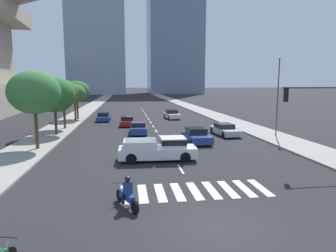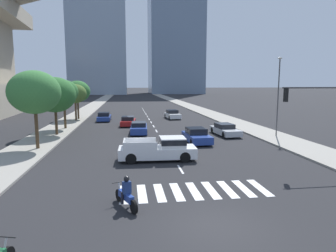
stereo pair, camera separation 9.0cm
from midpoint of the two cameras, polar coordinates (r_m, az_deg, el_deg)
name	(u,v)px [view 2 (the right image)]	position (r m, az deg, el deg)	size (l,w,h in m)	color
ground_plane	(216,227)	(12.45, 9.42, -18.38)	(800.00, 800.00, 0.00)	#232326
sidewalk_east	(234,122)	(43.67, 12.48, 0.72)	(4.00, 260.00, 0.15)	gray
sidewalk_west	(64,125)	(41.81, -19.10, 0.14)	(4.00, 260.00, 0.15)	gray
crosswalk_near	(194,191)	(15.97, 5.13, -12.18)	(7.65, 2.62, 0.01)	silver
lane_divider_center	(151,122)	(43.09, -3.18, 0.70)	(0.14, 50.00, 0.01)	silver
motorcycle_trailing	(126,195)	(13.86, -7.80, -12.89)	(1.14, 2.04, 1.49)	black
pickup_truck	(161,149)	(21.78, -1.19, -4.42)	(5.62, 2.16, 1.67)	silver
sedan_silver_0	(225,130)	(32.89, 10.89, -0.72)	(2.23, 4.84, 1.24)	#B7BABF
sedan_red_1	(128,121)	(39.98, -7.54, 0.90)	(2.09, 4.48, 1.25)	maroon
sedan_blue_2	(139,128)	(33.58, -5.49, -0.38)	(2.00, 4.82, 1.30)	navy
sedan_white_3	(172,115)	(47.54, 0.90, 2.17)	(2.20, 4.43, 1.37)	silver
sedan_blue_4	(197,136)	(28.33, 5.55, -1.91)	(2.14, 4.39, 1.38)	navy
sedan_blue_5	(104,117)	(45.58, -12.01, 1.69)	(1.89, 4.37, 1.29)	navy
traffic_signal_near	(320,108)	(21.98, 27.02, 3.08)	(4.60, 0.28, 5.51)	#333335
street_lamp_east	(278,91)	(32.74, 20.35, 6.24)	(0.50, 0.24, 8.01)	#3F3F42
street_tree_nearest	(34,92)	(26.90, -24.01, 5.88)	(4.18, 4.18, 6.46)	#4C3823
street_tree_second	(55,95)	(33.64, -20.68, 5.58)	(4.34, 4.34, 6.06)	#4C3823
street_tree_third	(64,92)	(38.12, -19.17, 6.13)	(3.40, 3.40, 5.84)	#4C3823
street_tree_fourth	(75,94)	(45.87, -17.22, 5.89)	(3.28, 3.28, 5.32)	#4C3823
street_tree_fifth	(77,91)	(47.99, -16.82, 6.32)	(3.83, 3.83, 5.83)	#4C3823
office_tower_center_skyline	(175,12)	(176.45, 1.41, 20.87)	(28.76, 27.34, 97.60)	slate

